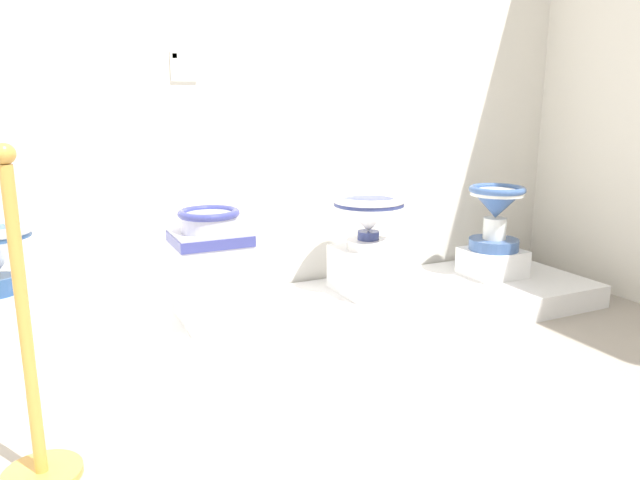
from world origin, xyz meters
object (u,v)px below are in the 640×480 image
at_px(plinth_block_leftmost, 213,308).
at_px(antique_toilet_leftmost, 211,252).
at_px(plinth_block_squat_floral, 2,329).
at_px(plinth_block_rightmost, 368,270).
at_px(antique_toilet_rightmost, 369,214).
at_px(plinth_block_central_ornate, 492,262).
at_px(antique_toilet_central_ornate, 496,210).
at_px(stanchion_post_near_left, 32,384).
at_px(info_placard_second, 183,65).

height_order(plinth_block_leftmost, antique_toilet_leftmost, antique_toilet_leftmost).
bearing_deg(plinth_block_squat_floral, plinth_block_leftmost, 0.03).
bearing_deg(plinth_block_rightmost, antique_toilet_rightmost, 45.00).
distance_m(plinth_block_squat_floral, plinth_block_central_ornate, 2.69).
xyz_separation_m(plinth_block_rightmost, antique_toilet_central_ornate, (0.86, -0.05, 0.29)).
distance_m(plinth_block_leftmost, antique_toilet_leftmost, 0.28).
relative_size(plinth_block_leftmost, plinth_block_central_ornate, 1.20).
bearing_deg(stanchion_post_near_left, plinth_block_squat_floral, 98.06).
height_order(plinth_block_squat_floral, plinth_block_central_ornate, plinth_block_squat_floral).
height_order(plinth_block_leftmost, stanchion_post_near_left, stanchion_post_near_left).
height_order(plinth_block_rightmost, plinth_block_central_ornate, plinth_block_rightmost).
bearing_deg(plinth_block_squat_floral, stanchion_post_near_left, -81.94).
distance_m(plinth_block_leftmost, antique_toilet_central_ornate, 1.81).
bearing_deg(stanchion_post_near_left, antique_toilet_central_ornate, 17.66).
bearing_deg(antique_toilet_leftmost, plinth_block_leftmost, 0.00).
bearing_deg(plinth_block_leftmost, plinth_block_central_ornate, 0.86).
relative_size(plinth_block_leftmost, antique_toilet_leftmost, 0.93).
bearing_deg(plinth_block_rightmost, stanchion_post_near_left, -153.06).
distance_m(plinth_block_squat_floral, info_placard_second, 1.52).
relative_size(plinth_block_leftmost, stanchion_post_near_left, 0.37).
xyz_separation_m(plinth_block_central_ornate, stanchion_post_near_left, (-2.58, -0.82, 0.12)).
bearing_deg(plinth_block_squat_floral, info_placard_second, 24.62).
xyz_separation_m(plinth_block_leftmost, stanchion_post_near_left, (-0.80, -0.79, 0.13)).
xyz_separation_m(info_placard_second, stanchion_post_near_left, (-0.82, -1.22, -1.04)).
height_order(plinth_block_rightmost, stanchion_post_near_left, stanchion_post_near_left).
bearing_deg(plinth_block_leftmost, stanchion_post_near_left, -135.31).
relative_size(plinth_block_rightmost, stanchion_post_near_left, 0.35).
bearing_deg(plinth_block_central_ornate, stanchion_post_near_left, -162.34).
bearing_deg(antique_toilet_rightmost, plinth_block_leftmost, -174.97).
bearing_deg(antique_toilet_rightmost, stanchion_post_near_left, -153.06).
xyz_separation_m(antique_toilet_central_ornate, info_placard_second, (-1.76, 0.40, 0.82)).
bearing_deg(plinth_block_rightmost, plinth_block_central_ornate, -3.63).
xyz_separation_m(antique_toilet_leftmost, plinth_block_central_ornate, (1.78, 0.03, -0.27)).
bearing_deg(antique_toilet_central_ornate, plinth_block_leftmost, -179.14).
bearing_deg(plinth_block_rightmost, antique_toilet_central_ornate, -3.63).
xyz_separation_m(antique_toilet_rightmost, plinth_block_central_ornate, (0.86, -0.05, -0.37)).
bearing_deg(antique_toilet_central_ornate, stanchion_post_near_left, -162.34).
xyz_separation_m(antique_toilet_rightmost, stanchion_post_near_left, (-1.72, -0.88, -0.25)).
xyz_separation_m(plinth_block_squat_floral, stanchion_post_near_left, (0.11, -0.79, 0.08)).
bearing_deg(plinth_block_rightmost, info_placard_second, 159.12).
bearing_deg(plinth_block_central_ornate, antique_toilet_leftmost, -179.14).
bearing_deg(stanchion_post_near_left, plinth_block_rightmost, 26.94).
height_order(antique_toilet_rightmost, antique_toilet_central_ornate, antique_toilet_central_ornate).
bearing_deg(plinth_block_central_ornate, info_placard_second, 167.22).
relative_size(plinth_block_leftmost, antique_toilet_rightmost, 0.98).
height_order(antique_toilet_rightmost, plinth_block_central_ornate, antique_toilet_rightmost).
height_order(antique_toilet_leftmost, antique_toilet_central_ornate, antique_toilet_leftmost).
height_order(plinth_block_rightmost, info_placard_second, info_placard_second).
distance_m(plinth_block_central_ornate, antique_toilet_central_ornate, 0.33).
relative_size(antique_toilet_leftmost, stanchion_post_near_left, 0.39).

